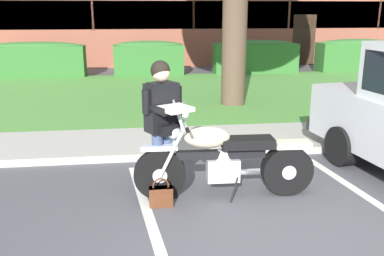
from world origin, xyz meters
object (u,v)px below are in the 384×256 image
hedge_right (355,55)px  motorcycle (231,159)px  brick_building (182,16)px  hedge_left (35,59)px  hedge_center_right (255,56)px  rider_person (163,119)px  handbag (161,195)px  hedge_center_left (149,58)px

hedge_right → motorcycle: bearing=-124.3°
motorcycle → brick_building: 17.17m
hedge_left → hedge_right: 11.61m
hedge_center_right → brick_building: 7.09m
rider_person → handbag: (-0.05, -0.25, -0.86)m
hedge_right → handbag: bearing=-127.0°
motorcycle → hedge_center_right: motorcycle is taller
handbag → hedge_center_left: bearing=88.9°
rider_person → hedge_center_left: 10.31m
handbag → hedge_right: (7.95, 10.56, 0.51)m
hedge_center_right → hedge_right: bearing=-0.0°
rider_person → hedge_right: bearing=52.6°
hedge_right → brick_building: (-5.81, 6.68, 1.35)m
hedge_left → brick_building: (5.80, 6.68, 1.35)m
hedge_center_left → hedge_center_right: size_ratio=0.80×
motorcycle → handbag: 0.96m
hedge_center_right → brick_building: bearing=106.2°
rider_person → motorcycle: bearing=-4.6°
handbag → brick_building: (2.14, 17.24, 1.86)m
rider_person → handbag: rider_person is taller
handbag → hedge_center_left: (0.21, 10.56, 0.51)m
hedge_center_right → hedge_center_left: bearing=-180.0°
hedge_center_left → hedge_right: same height
hedge_right → rider_person: bearing=-127.4°
handbag → hedge_left: hedge_left is taller
rider_person → hedge_center_right: size_ratio=0.56×
rider_person → brick_building: 17.14m
handbag → rider_person: bearing=77.9°
hedge_center_left → handbag: bearing=-91.1°
handbag → brick_building: 17.47m
rider_person → hedge_center_right: rider_person is taller
hedge_left → brick_building: 8.95m
motorcycle → rider_person: size_ratio=1.32×
hedge_right → brick_building: brick_building is taller
hedge_center_right → hedge_right: (3.87, -0.00, 0.00)m
hedge_left → brick_building: bearing=49.1°
rider_person → hedge_center_left: rider_person is taller
motorcycle → hedge_right: motorcycle is taller
brick_building → hedge_right: bearing=-49.0°
hedge_center_right → handbag: bearing=-111.1°
rider_person → hedge_left: bearing=109.8°
hedge_left → hedge_center_right: same height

